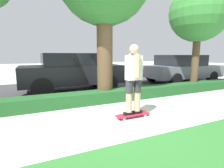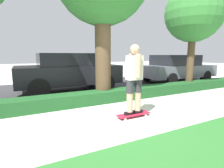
{
  "view_description": "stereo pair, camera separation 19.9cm",
  "coord_description": "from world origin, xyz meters",
  "px_view_note": "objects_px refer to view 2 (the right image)",
  "views": [
    {
      "loc": [
        -1.67,
        -3.41,
        1.47
      ],
      "look_at": [
        0.18,
        0.6,
        0.74
      ],
      "focal_mm": 28.0,
      "sensor_mm": 36.0,
      "label": 1
    },
    {
      "loc": [
        -1.85,
        -3.32,
        1.47
      ],
      "look_at": [
        0.18,
        0.6,
        0.74
      ],
      "focal_mm": 28.0,
      "sensor_mm": 36.0,
      "label": 2
    }
  ],
  "objects_px": {
    "tree_far": "(194,14)",
    "parked_car_middle": "(68,71)",
    "skater_person": "(134,78)",
    "parked_car_rear": "(176,68)",
    "skateboard": "(133,114)"
  },
  "relations": [
    {
      "from": "tree_far",
      "to": "parked_car_middle",
      "type": "height_order",
      "value": "tree_far"
    },
    {
      "from": "skater_person",
      "to": "parked_car_middle",
      "type": "height_order",
      "value": "skater_person"
    },
    {
      "from": "tree_far",
      "to": "parked_car_middle",
      "type": "bearing_deg",
      "value": 158.21
    },
    {
      "from": "parked_car_rear",
      "to": "skateboard",
      "type": "bearing_deg",
      "value": -144.06
    },
    {
      "from": "skateboard",
      "to": "skater_person",
      "type": "height_order",
      "value": "skater_person"
    },
    {
      "from": "skater_person",
      "to": "tree_far",
      "type": "relative_size",
      "value": 0.38
    },
    {
      "from": "parked_car_middle",
      "to": "parked_car_rear",
      "type": "bearing_deg",
      "value": -0.6
    },
    {
      "from": "parked_car_middle",
      "to": "parked_car_rear",
      "type": "distance_m",
      "value": 5.89
    },
    {
      "from": "skater_person",
      "to": "tree_far",
      "type": "xyz_separation_m",
      "value": [
        4.11,
        1.78,
        2.18
      ]
    },
    {
      "from": "skateboard",
      "to": "parked_car_middle",
      "type": "height_order",
      "value": "parked_car_middle"
    },
    {
      "from": "parked_car_rear",
      "to": "skater_person",
      "type": "bearing_deg",
      "value": -144.06
    },
    {
      "from": "parked_car_middle",
      "to": "tree_far",
      "type": "bearing_deg",
      "value": -21.57
    },
    {
      "from": "parked_car_middle",
      "to": "skater_person",
      "type": "bearing_deg",
      "value": -79.8
    },
    {
      "from": "tree_far",
      "to": "parked_car_rear",
      "type": "height_order",
      "value": "tree_far"
    },
    {
      "from": "skater_person",
      "to": "tree_far",
      "type": "distance_m",
      "value": 4.98
    }
  ]
}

